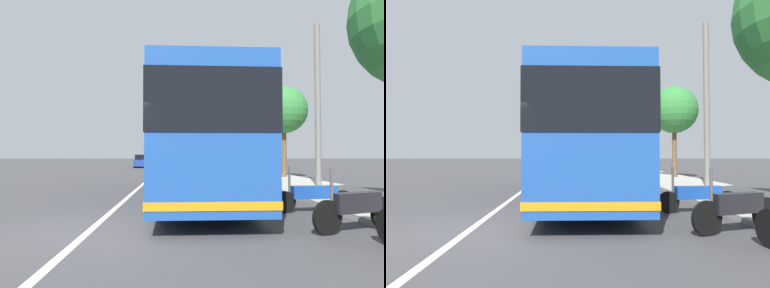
% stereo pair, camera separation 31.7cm
% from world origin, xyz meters
% --- Properties ---
extents(ground_plane, '(220.00, 220.00, 0.00)m').
position_xyz_m(ground_plane, '(0.00, 0.00, 0.00)').
color(ground_plane, '#424244').
extents(sidewalk_curb, '(110.00, 3.60, 0.14)m').
position_xyz_m(sidewalk_curb, '(10.00, -7.72, 0.07)').
color(sidewalk_curb, '#B2ADA3').
rests_on(sidewalk_curb, ground).
extents(lane_divider_line, '(110.00, 0.16, 0.01)m').
position_xyz_m(lane_divider_line, '(10.00, 0.00, 0.00)').
color(lane_divider_line, silver).
rests_on(lane_divider_line, ground).
extents(coach_bus, '(12.24, 2.73, 3.55)m').
position_xyz_m(coach_bus, '(5.29, -2.37, 2.05)').
color(coach_bus, '#1E4C9E').
rests_on(coach_bus, ground).
extents(motorcycle_nearest_curb, '(0.75, 2.08, 1.29)m').
position_xyz_m(motorcycle_nearest_curb, '(-0.32, -5.35, 0.49)').
color(motorcycle_nearest_curb, black).
rests_on(motorcycle_nearest_curb, ground).
extents(motorcycle_mid_row, '(0.32, 2.20, 1.24)m').
position_xyz_m(motorcycle_mid_row, '(1.89, -5.42, 0.46)').
color(motorcycle_mid_row, black).
rests_on(motorcycle_mid_row, ground).
extents(car_far_distant, '(4.39, 2.16, 1.45)m').
position_xyz_m(car_far_distant, '(21.39, -3.02, 0.70)').
color(car_far_distant, black).
rests_on(car_far_distant, ground).
extents(car_side_street, '(4.38, 2.01, 1.46)m').
position_xyz_m(car_side_street, '(27.88, -1.89, 0.70)').
color(car_side_street, gray).
rests_on(car_side_street, ground).
extents(car_ahead_same_lane, '(4.70, 2.11, 1.43)m').
position_xyz_m(car_ahead_same_lane, '(33.13, -2.75, 0.69)').
color(car_ahead_same_lane, black).
rests_on(car_ahead_same_lane, ground).
extents(car_oncoming, '(4.35, 2.11, 1.51)m').
position_xyz_m(car_oncoming, '(32.53, 2.30, 0.71)').
color(car_oncoming, navy).
rests_on(car_oncoming, ground).
extents(roadside_tree_mid_block, '(2.93, 2.93, 5.79)m').
position_xyz_m(roadside_tree_mid_block, '(13.56, -8.48, 4.30)').
color(roadside_tree_mid_block, brown).
rests_on(roadside_tree_mid_block, ground).
extents(utility_pole, '(0.25, 0.25, 7.49)m').
position_xyz_m(utility_pole, '(7.75, -8.12, 3.75)').
color(utility_pole, slate).
rests_on(utility_pole, ground).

